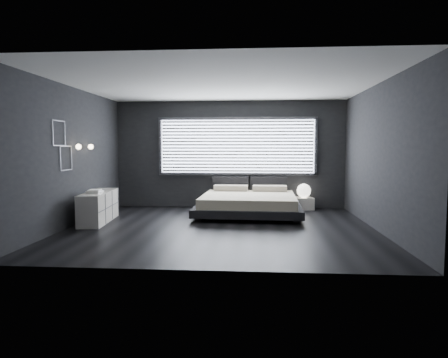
{
  "coord_description": "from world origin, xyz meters",
  "views": [
    {
      "loc": [
        0.65,
        -7.76,
        1.59
      ],
      "look_at": [
        0.0,
        0.85,
        0.9
      ],
      "focal_mm": 32.0,
      "sensor_mm": 36.0,
      "label": 1
    }
  ],
  "objects": [
    {
      "name": "nightstand",
      "position": [
        1.88,
        2.5,
        0.16
      ],
      "size": [
        0.59,
        0.51,
        0.31
      ],
      "primitive_type": "cube",
      "rotation": [
        0.0,
        0.0,
        0.14
      ],
      "color": "white",
      "rests_on": "ground"
    },
    {
      "name": "dresser",
      "position": [
        -2.65,
        0.45,
        0.32
      ],
      "size": [
        0.61,
        1.65,
        0.65
      ],
      "color": "white",
      "rests_on": "ground"
    },
    {
      "name": "sconce_near",
      "position": [
        -2.88,
        0.05,
        1.6
      ],
      "size": [
        0.18,
        0.11,
        0.11
      ],
      "color": "silver",
      "rests_on": "ground"
    },
    {
      "name": "room",
      "position": [
        0.0,
        0.0,
        1.4
      ],
      "size": [
        6.04,
        6.0,
        2.8
      ],
      "color": "black",
      "rests_on": "ground"
    },
    {
      "name": "wall_art_lower",
      "position": [
        -2.98,
        -0.3,
        1.38
      ],
      "size": [
        0.01,
        0.48,
        0.48
      ],
      "color": "#47474C",
      "rests_on": "ground"
    },
    {
      "name": "headboard",
      "position": [
        0.53,
        2.64,
        0.57
      ],
      "size": [
        1.96,
        0.16,
        0.52
      ],
      "color": "black",
      "rests_on": "ground"
    },
    {
      "name": "sconce_far",
      "position": [
        -2.88,
        0.65,
        1.6
      ],
      "size": [
        0.18,
        0.11,
        0.11
      ],
      "color": "silver",
      "rests_on": "ground"
    },
    {
      "name": "wall_art_upper",
      "position": [
        -2.98,
        -0.55,
        1.85
      ],
      "size": [
        0.01,
        0.48,
        0.48
      ],
      "color": "#47474C",
      "rests_on": "ground"
    },
    {
      "name": "window",
      "position": [
        0.2,
        2.7,
        1.61
      ],
      "size": [
        4.14,
        0.09,
        1.52
      ],
      "color": "white",
      "rests_on": "ground"
    },
    {
      "name": "bed",
      "position": [
        0.53,
        1.6,
        0.29
      ],
      "size": [
        2.48,
        2.37,
        0.62
      ],
      "color": "black",
      "rests_on": "ground"
    },
    {
      "name": "book_stack",
      "position": [
        -2.64,
        0.22,
        0.68
      ],
      "size": [
        0.28,
        0.37,
        0.07
      ],
      "color": "white",
      "rests_on": "dresser"
    },
    {
      "name": "orb_lamp",
      "position": [
        1.92,
        2.45,
        0.49
      ],
      "size": [
        0.35,
        0.35,
        0.35
      ],
      "primitive_type": "sphere",
      "color": "white",
      "rests_on": "nightstand"
    }
  ]
}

